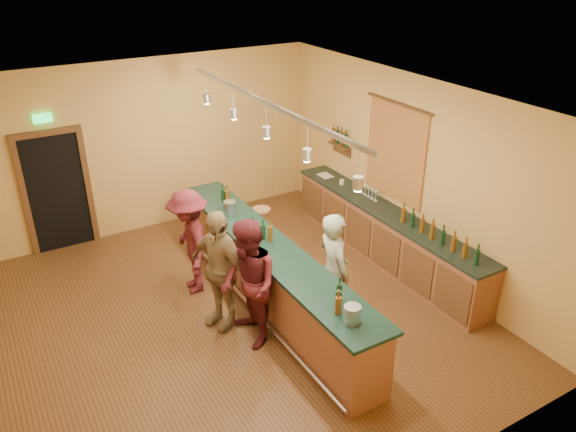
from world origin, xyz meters
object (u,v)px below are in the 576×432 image
customer_a (249,284)px  bar_stool (261,216)px  customer_b (219,270)px  customer_c (190,242)px  bartender (334,270)px  tasting_bar (269,271)px  back_counter (385,235)px

customer_a → bar_stool: customer_a is taller
customer_b → customer_c: 1.05m
bartender → customer_a: customer_a is taller
customer_a → tasting_bar: bearing=138.8°
bartender → bar_stool: bartender is taller
customer_b → customer_c: customer_b is taller
tasting_bar → customer_a: bearing=-136.3°
customer_b → tasting_bar: bearing=73.4°
bartender → customer_b: 1.60m
customer_a → customer_c: (-0.21, 1.61, -0.06)m
tasting_bar → customer_c: bearing=129.8°
bar_stool → back_counter: bearing=-46.3°
customer_b → bar_stool: bearing=118.6°
back_counter → bar_stool: bearing=133.7°
bartender → bar_stool: size_ratio=2.55×
bartender → customer_c: 2.32m
tasting_bar → bartender: size_ratio=2.91×
bar_stool → bartender: bearing=-95.3°
tasting_bar → customer_b: bearing=-176.7°
customer_b → bar_stool: size_ratio=2.63×
tasting_bar → bar_stool: tasting_bar is taller
tasting_bar → customer_b: (-0.81, -0.05, 0.30)m
bartender → bar_stool: bearing=-0.6°
customer_b → customer_a: bearing=-2.0°
bar_stool → customer_c: bearing=-154.5°
back_counter → tasting_bar: 2.38m
customer_a → customer_c: customer_a is taller
bar_stool → tasting_bar: bearing=-114.6°
tasting_bar → customer_c: (-0.84, 1.00, 0.25)m
bartender → customer_c: (-1.41, 1.84, -0.02)m
customer_a → bar_stool: size_ratio=2.66×
customer_c → bar_stool: 1.87m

